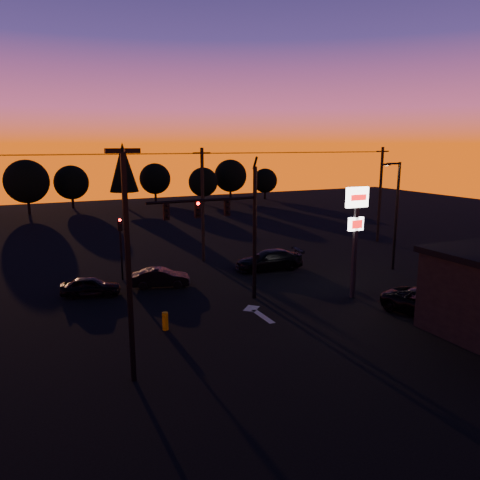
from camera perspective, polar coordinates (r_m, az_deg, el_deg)
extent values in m
plane|color=black|center=(24.98, 2.88, -10.21)|extent=(120.00, 120.00, 0.00)
cube|color=beige|center=(26.02, 2.81, -9.28)|extent=(0.35, 2.20, 0.01)
cube|color=beige|center=(27.18, 1.41, -8.34)|extent=(1.20, 1.20, 0.01)
cylinder|color=black|center=(27.93, 1.81, 0.72)|extent=(0.24, 0.24, 8.00)
cylinder|color=black|center=(27.44, 1.86, 9.36)|extent=(0.14, 0.52, 0.76)
cylinder|color=black|center=(26.28, -4.51, 4.85)|extent=(6.50, 0.16, 0.16)
cube|color=black|center=(26.89, -1.60, 3.96)|extent=(0.32, 0.22, 0.95)
sphere|color=black|center=(26.73, -1.49, 4.67)|extent=(0.18, 0.18, 0.18)
sphere|color=black|center=(26.77, -1.48, 4.04)|extent=(0.18, 0.18, 0.18)
sphere|color=black|center=(26.81, -1.48, 3.40)|extent=(0.18, 0.18, 0.18)
cube|color=black|center=(26.22, -5.21, 3.72)|extent=(0.32, 0.22, 0.95)
sphere|color=#FF0705|center=(26.06, -5.12, 4.45)|extent=(0.18, 0.18, 0.18)
sphere|color=black|center=(26.10, -5.11, 3.80)|extent=(0.18, 0.18, 0.18)
sphere|color=black|center=(26.14, -5.10, 3.15)|extent=(0.18, 0.18, 0.18)
cube|color=black|center=(25.67, -8.98, 3.46)|extent=(0.32, 0.22, 0.95)
sphere|color=black|center=(25.50, -8.93, 4.20)|extent=(0.18, 0.18, 0.18)
sphere|color=black|center=(25.54, -8.91, 3.53)|extent=(0.18, 0.18, 0.18)
sphere|color=black|center=(25.58, -8.88, 2.87)|extent=(0.18, 0.18, 0.18)
cube|color=black|center=(28.31, 2.11, -2.04)|extent=(0.22, 0.18, 0.28)
cylinder|color=black|center=(33.32, -14.26, -1.71)|extent=(0.14, 0.14, 3.60)
cube|color=black|center=(32.91, -14.44, 1.85)|extent=(0.30, 0.20, 0.90)
sphere|color=#FF0705|center=(32.74, -14.43, 2.37)|extent=(0.18, 0.18, 0.18)
sphere|color=black|center=(32.78, -14.41, 1.89)|extent=(0.18, 0.18, 0.18)
sphere|color=black|center=(32.83, -14.38, 1.40)|extent=(0.18, 0.18, 0.18)
cube|color=black|center=(18.39, -13.43, -3.80)|extent=(0.18, 0.18, 9.00)
cube|color=black|center=(17.69, -15.26, 10.45)|extent=(0.55, 0.30, 0.18)
cube|color=black|center=(17.82, -13.01, 10.56)|extent=(0.55, 0.30, 0.18)
cube|color=black|center=(29.01, 13.80, -0.82)|extent=(0.22, 0.22, 6.40)
cube|color=white|center=(28.53, 14.10, 5.07)|extent=(1.50, 0.25, 1.20)
cube|color=red|center=(28.42, 14.28, 5.04)|extent=(1.10, 0.02, 0.35)
cube|color=white|center=(28.74, 13.94, 1.91)|extent=(1.00, 0.22, 0.80)
cube|color=red|center=(28.65, 14.10, 1.87)|extent=(0.75, 0.02, 0.50)
cylinder|color=black|center=(36.40, 18.50, 2.69)|extent=(0.20, 0.20, 8.00)
cylinder|color=black|center=(35.62, 18.20, 8.84)|extent=(1.20, 0.14, 0.14)
cube|color=black|center=(35.21, 17.48, 8.78)|extent=(0.50, 0.22, 0.14)
plane|color=#FFB759|center=(35.22, 17.47, 8.65)|extent=(0.35, 0.35, 0.00)
cylinder|color=black|center=(37.09, -4.57, 4.19)|extent=(0.26, 0.26, 9.00)
cube|color=black|center=(36.78, -4.67, 10.54)|extent=(1.40, 0.10, 0.10)
cylinder|color=black|center=(46.57, 16.70, 5.26)|extent=(0.26, 0.26, 9.00)
cube|color=black|center=(46.32, 17.00, 10.30)|extent=(1.40, 0.10, 0.10)
cylinder|color=black|center=(34.04, -18.82, 9.79)|extent=(18.00, 0.02, 0.02)
cylinder|color=black|center=(34.64, -18.95, 9.89)|extent=(18.00, 0.02, 0.02)
cylinder|color=black|center=(35.24, -19.06, 9.82)|extent=(18.00, 0.02, 0.02)
cylinder|color=black|center=(40.34, 7.89, 10.49)|extent=(18.00, 0.02, 0.02)
cylinder|color=black|center=(40.85, 7.43, 10.59)|extent=(18.00, 0.02, 0.02)
cylinder|color=black|center=(41.35, 6.97, 10.54)|extent=(18.00, 0.02, 0.02)
cube|color=black|center=(27.37, 23.51, -6.11)|extent=(2.20, 0.05, 1.60)
cylinder|color=#D18700|center=(24.38, -9.10, -9.74)|extent=(0.31, 0.31, 0.93)
cylinder|color=black|center=(68.92, -24.33, 3.61)|extent=(0.36, 0.36, 1.75)
sphere|color=black|center=(68.58, -24.57, 6.50)|extent=(5.77, 5.78, 5.78)
cylinder|color=black|center=(73.24, -19.70, 4.28)|extent=(0.36, 0.36, 1.50)
sphere|color=black|center=(72.95, -19.86, 6.62)|extent=(4.95, 4.95, 4.95)
cylinder|color=black|center=(71.26, -13.86, 4.79)|extent=(0.36, 0.36, 2.38)
cone|color=black|center=(70.88, -14.05, 8.61)|extent=(4.18, 4.18, 7.12)
cylinder|color=black|center=(77.52, -10.24, 5.15)|extent=(0.36, 0.36, 1.50)
sphere|color=black|center=(77.24, -10.32, 7.36)|extent=(4.95, 4.95, 4.95)
cylinder|color=black|center=(73.68, -4.48, 4.92)|extent=(0.36, 0.36, 1.38)
sphere|color=black|center=(73.41, -4.52, 7.05)|extent=(4.54, 4.54, 4.54)
cylinder|color=black|center=(78.71, -1.17, 5.48)|extent=(0.36, 0.36, 1.62)
sphere|color=black|center=(78.42, -1.18, 7.84)|extent=(5.36, 5.36, 5.36)
cylinder|color=black|center=(80.48, 3.04, 5.47)|extent=(0.36, 0.36, 1.25)
sphere|color=black|center=(80.25, 3.06, 7.24)|extent=(4.12, 4.12, 4.12)
imported|color=black|center=(30.60, -17.74, -5.41)|extent=(3.83, 2.44, 1.22)
imported|color=black|center=(31.41, -9.63, -4.54)|extent=(4.00, 2.42, 1.24)
imported|color=black|center=(35.18, 3.54, -2.44)|extent=(5.34, 2.76, 1.48)
imported|color=black|center=(27.81, 22.05, -7.24)|extent=(3.65, 5.48, 1.40)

